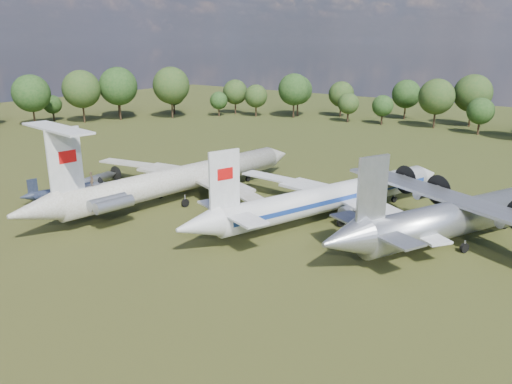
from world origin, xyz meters
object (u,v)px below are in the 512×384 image
Objects in this scene: small_prop_west at (63,193)px; tu104_jet at (332,202)px; il62_airliner at (183,183)px; person_on_il62 at (92,179)px; an12_transport at (454,223)px; small_prop_northwest at (88,184)px.

tu104_jet is at bearing 38.44° from small_prop_west.
person_on_il62 reaches higher than il62_airliner.
small_prop_west is (-14.49, -10.89, -1.61)m from il62_airliner.
an12_transport is 3.00× the size of small_prop_west.
an12_transport is 44.93m from person_on_il62.
small_prop_northwest is at bearing -143.27° from an12_transport.
person_on_il62 reaches higher than small_prop_west.
an12_transport is 54.91m from small_prop_northwest.
an12_transport is (15.55, 1.15, 0.19)m from tu104_jet.
il62_airliner is 16.77m from small_prop_northwest.
small_prop_northwest is (-37.78, -11.83, -1.39)m from tu104_jet.
an12_transport reaches higher than il62_airliner.
small_prop_west is at bearing -6.44° from person_on_il62.
small_prop_west is 7.16× the size of person_on_il62.
an12_transport is at bearing 17.17° from il62_airliner.
il62_airliner reaches higher than small_prop_west.
tu104_jet reaches higher than small_prop_west.
tu104_jet is 39.61m from small_prop_northwest.
il62_airliner is 3.73× the size of small_prop_northwest.
tu104_jet is (22.08, 6.15, -0.15)m from il62_airliner.
tu104_jet is at bearing 21.76° from il62_airliner.
person_on_il62 is at bearing -90.00° from il62_airliner.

